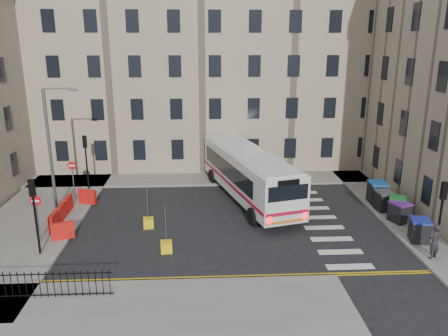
{
  "coord_description": "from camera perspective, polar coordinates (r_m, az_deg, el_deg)",
  "views": [
    {
      "loc": [
        -3.37,
        -25.34,
        10.96
      ],
      "look_at": [
        -1.96,
        1.8,
        3.0
      ],
      "focal_mm": 35.0,
      "sensor_mm": 36.0,
      "label": 1
    }
  ],
  "objects": [
    {
      "name": "wheelie_bin_b",
      "position": [
        29.16,
        21.95,
        -5.34
      ],
      "size": [
        1.34,
        1.43,
        1.26
      ],
      "rotation": [
        0.0,
        0.0,
        0.37
      ],
      "color": "black",
      "rests_on": "pavement_east"
    },
    {
      "name": "bollard_yellow",
      "position": [
        27.12,
        -9.83,
        -7.08
      ],
      "size": [
        0.68,
        0.68,
        0.6
      ],
      "primitive_type": "cube",
      "rotation": [
        0.0,
        0.0,
        0.14
      ],
      "color": "yellow",
      "rests_on": "ground"
    },
    {
      "name": "wheelie_bin_c",
      "position": [
        29.95,
        21.66,
        -4.71
      ],
      "size": [
        1.39,
        1.47,
        1.29
      ],
      "rotation": [
        0.0,
        0.0,
        -0.4
      ],
      "color": "black",
      "rests_on": "pavement_east"
    },
    {
      "name": "wheelie_bin_a",
      "position": [
        26.9,
        24.17,
        -7.4
      ],
      "size": [
        1.25,
        1.36,
        1.28
      ],
      "rotation": [
        0.0,
        0.0,
        -0.24
      ],
      "color": "black",
      "rests_on": "pavement_east"
    },
    {
      "name": "pavement_sw",
      "position": [
        19.16,
        -14.11,
        -18.86
      ],
      "size": [
        20.0,
        6.0,
        0.15
      ],
      "primitive_type": "cube",
      "color": "slate",
      "rests_on": "ground"
    },
    {
      "name": "traffic_light_nw",
      "position": [
        33.97,
        -17.6,
        1.76
      ],
      "size": [
        0.28,
        0.22,
        4.1
      ],
      "color": "black",
      "rests_on": "pavement_west"
    },
    {
      "name": "iron_railings",
      "position": [
        21.45,
        -24.85,
        -13.76
      ],
      "size": [
        7.8,
        0.04,
        1.2
      ],
      "color": "black",
      "rests_on": "pavement_sw"
    },
    {
      "name": "wheelie_bin_e",
      "position": [
        32.0,
        19.39,
        -2.99
      ],
      "size": [
        1.2,
        1.37,
        1.46
      ],
      "rotation": [
        0.0,
        0.0,
        -0.04
      ],
      "color": "black",
      "rests_on": "pavement_east"
    },
    {
      "name": "wheelie_bin_d",
      "position": [
        30.74,
        20.16,
        -4.03
      ],
      "size": [
        1.1,
        1.24,
        1.29
      ],
      "rotation": [
        0.0,
        0.0,
        0.08
      ],
      "color": "black",
      "rests_on": "pavement_east"
    },
    {
      "name": "roadworks_barriers",
      "position": [
        29.08,
        -19.78,
        -5.46
      ],
      "size": [
        1.66,
        6.26,
        1.0
      ],
      "color": "red",
      "rests_on": "pavement_west"
    },
    {
      "name": "pavement_west",
      "position": [
        30.42,
        -23.33,
        -6.05
      ],
      "size": [
        6.0,
        22.0,
        0.15
      ],
      "primitive_type": "cube",
      "color": "slate",
      "rests_on": "ground"
    },
    {
      "name": "pavement_north",
      "position": [
        35.74,
        -7.05,
        -1.54
      ],
      "size": [
        36.0,
        3.2,
        0.15
      ],
      "primitive_type": "cube",
      "color": "slate",
      "rests_on": "ground"
    },
    {
      "name": "ground",
      "position": [
        27.81,
        4.27,
        -6.93
      ],
      "size": [
        120.0,
        120.0,
        0.0
      ],
      "primitive_type": "plane",
      "color": "black",
      "rests_on": "ground"
    },
    {
      "name": "terrace_north",
      "position": [
        41.07,
        -8.25,
        12.89
      ],
      "size": [
        38.3,
        10.8,
        17.2
      ],
      "color": "gray",
      "rests_on": "ground"
    },
    {
      "name": "traffic_light_east",
      "position": [
        24.55,
        26.53,
        -4.72
      ],
      "size": [
        0.28,
        0.22,
        4.1
      ],
      "color": "black",
      "rests_on": "pavement_east"
    },
    {
      "name": "no_entry_south",
      "position": [
        26.15,
        -23.29,
        -4.93
      ],
      "size": [
        0.6,
        0.08,
        3.0
      ],
      "color": "#595B5E",
      "rests_on": "pavement_west"
    },
    {
      "name": "no_entry_north",
      "position": [
        32.45,
        -19.19,
        -0.5
      ],
      "size": [
        0.6,
        0.08,
        3.0
      ],
      "color": "#595B5E",
      "rests_on": "pavement_west"
    },
    {
      "name": "pavement_east",
      "position": [
        33.65,
        18.82,
        -3.46
      ],
      "size": [
        2.4,
        26.0,
        0.15
      ],
      "primitive_type": "cube",
      "color": "slate",
      "rests_on": "ground"
    },
    {
      "name": "streetlamp",
      "position": [
        29.73,
        -21.8,
        2.27
      ],
      "size": [
        0.5,
        0.22,
        8.14
      ],
      "color": "#595B5E",
      "rests_on": "pavement_west"
    },
    {
      "name": "traffic_light_sw",
      "position": [
        24.4,
        -23.56,
        -4.47
      ],
      "size": [
        0.28,
        0.22,
        4.1
      ],
      "color": "black",
      "rests_on": "pavement_west"
    },
    {
      "name": "bus",
      "position": [
        30.91,
        3.19,
        -0.6
      ],
      "size": [
        6.05,
        12.85,
        3.42
      ],
      "rotation": [
        0.0,
        0.0,
        0.27
      ],
      "color": "silver",
      "rests_on": "ground"
    },
    {
      "name": "bollard_chevron",
      "position": [
        24.03,
        -7.53,
        -10.17
      ],
      "size": [
        0.66,
        0.66,
        0.6
      ],
      "primitive_type": "cube",
      "rotation": [
        0.0,
        0.0,
        0.11
      ],
      "color": "yellow",
      "rests_on": "ground"
    },
    {
      "name": "pedestrian",
      "position": [
        25.03,
        25.8,
        -8.64
      ],
      "size": [
        0.82,
        0.72,
        1.88
      ],
      "primitive_type": "imported",
      "rotation": [
        0.0,
        0.0,
        3.64
      ],
      "color": "black",
      "rests_on": "pavement_east"
    }
  ]
}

